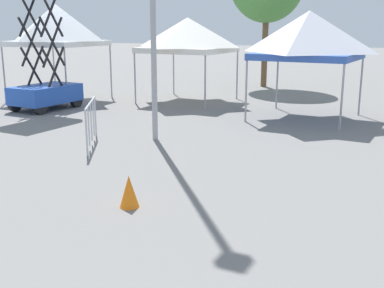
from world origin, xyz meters
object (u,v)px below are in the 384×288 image
canopy_tent_behind_left (188,35)px  canopy_tent_center (309,35)px  canopy_tent_behind_center (56,25)px  traffic_cone_lot_center (129,191)px  scissor_lift (44,71)px  crowd_barrier_near_person (91,115)px

canopy_tent_behind_left → canopy_tent_center: bearing=-17.8°
canopy_tent_behind_center → canopy_tent_center: 9.62m
canopy_tent_behind_center → canopy_tent_center: (9.61, 0.31, -0.31)m
canopy_tent_behind_left → traffic_cone_lot_center: (4.22, -10.46, -2.25)m
canopy_tent_behind_center → traffic_cone_lot_center: (8.91, -8.57, -2.61)m
canopy_tent_behind_left → scissor_lift: bearing=-132.8°
scissor_lift → crowd_barrier_near_person: size_ratio=2.50×
traffic_cone_lot_center → scissor_lift: bearing=140.0°
canopy_tent_behind_left → traffic_cone_lot_center: size_ratio=5.96×
canopy_tent_behind_left → traffic_cone_lot_center: bearing=-68.0°
canopy_tent_center → traffic_cone_lot_center: size_ratio=6.23×
canopy_tent_center → crowd_barrier_near_person: bearing=-123.3°
canopy_tent_behind_left → canopy_tent_center: size_ratio=0.96×
scissor_lift → crowd_barrier_near_person: (4.70, -3.50, -0.58)m
canopy_tent_behind_center → canopy_tent_behind_left: size_ratio=1.16×
canopy_tent_center → scissor_lift: scissor_lift is taller
canopy_tent_behind_left → scissor_lift: scissor_lift is taller
canopy_tent_behind_center → crowd_barrier_near_person: 8.27m
scissor_lift → canopy_tent_behind_left: bearing=47.2°
canopy_tent_behind_center → scissor_lift: 2.75m
canopy_tent_behind_center → canopy_tent_behind_left: canopy_tent_behind_center is taller
scissor_lift → traffic_cone_lot_center: (7.82, -6.57, -1.07)m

